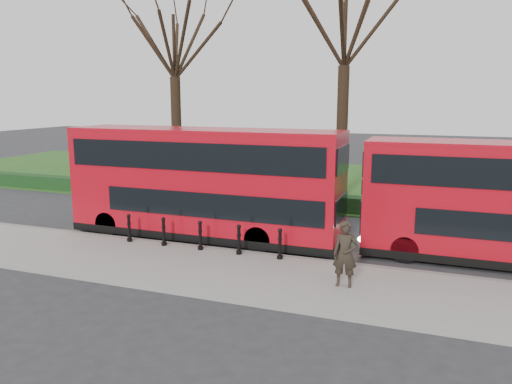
% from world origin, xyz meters
% --- Properties ---
extents(ground, '(120.00, 120.00, 0.00)m').
position_xyz_m(ground, '(0.00, 0.00, 0.00)').
color(ground, '#28282B').
rests_on(ground, ground).
extents(pavement, '(60.00, 4.00, 0.15)m').
position_xyz_m(pavement, '(0.00, -3.00, 0.07)').
color(pavement, gray).
rests_on(pavement, ground).
extents(kerb, '(60.00, 0.25, 0.16)m').
position_xyz_m(kerb, '(0.00, -1.00, 0.07)').
color(kerb, slate).
rests_on(kerb, ground).
extents(grass_verge, '(60.00, 18.00, 0.06)m').
position_xyz_m(grass_verge, '(0.00, 15.00, 0.03)').
color(grass_verge, '#234A18').
rests_on(grass_verge, ground).
extents(hedge, '(60.00, 0.90, 0.80)m').
position_xyz_m(hedge, '(0.00, 6.80, 0.40)').
color(hedge, black).
rests_on(hedge, ground).
extents(yellow_line_outer, '(60.00, 0.10, 0.01)m').
position_xyz_m(yellow_line_outer, '(0.00, -0.70, 0.01)').
color(yellow_line_outer, yellow).
rests_on(yellow_line_outer, ground).
extents(yellow_line_inner, '(60.00, 0.10, 0.01)m').
position_xyz_m(yellow_line_inner, '(0.00, -0.50, 0.01)').
color(yellow_line_inner, yellow).
rests_on(yellow_line_inner, ground).
extents(tree_left, '(7.74, 7.74, 12.09)m').
position_xyz_m(tree_left, '(-8.00, 10.00, 8.79)').
color(tree_left, black).
rests_on(tree_left, ground).
extents(tree_mid, '(8.25, 8.25, 12.89)m').
position_xyz_m(tree_mid, '(2.00, 10.00, 9.38)').
color(tree_mid, black).
rests_on(tree_mid, ground).
extents(bollard_row, '(6.08, 0.15, 1.00)m').
position_xyz_m(bollard_row, '(-0.80, -1.35, 0.65)').
color(bollard_row, black).
rests_on(bollard_row, pavement).
extents(bus_lead, '(10.79, 2.48, 4.29)m').
position_xyz_m(bus_lead, '(-1.56, 0.54, 2.16)').
color(bus_lead, '#A80A17').
rests_on(bus_lead, ground).
extents(pedestrian, '(0.72, 0.49, 1.91)m').
position_xyz_m(pedestrian, '(4.64, -3.04, 1.10)').
color(pedestrian, black).
rests_on(pedestrian, pavement).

